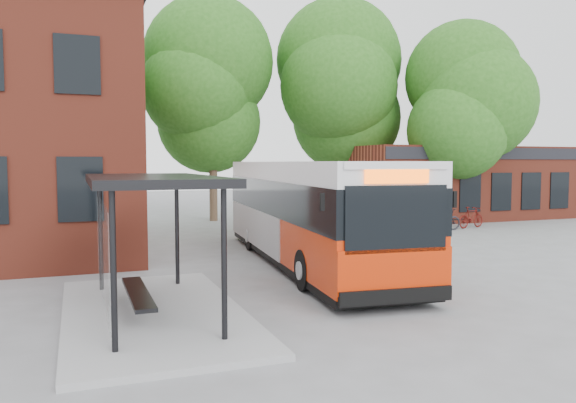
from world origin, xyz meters
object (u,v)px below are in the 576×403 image
object	(u,v)px
bicycle_6	(429,217)
bicycle_7	(471,217)
bicycle_0	(398,222)
bus_shelter	(152,246)
bicycle_5	(437,216)
bicycle_3	(416,218)
bicycle_4	(442,220)
city_bus	(307,213)

from	to	relation	value
bicycle_6	bicycle_7	xyz separation A→B (m)	(1.58, -1.16, 0.02)
bicycle_0	bicycle_7	world-z (taller)	bicycle_7
bus_shelter	bicycle_5	bearing A→B (deg)	37.42
bus_shelter	bicycle_3	distance (m)	17.47
bicycle_5	bicycle_7	xyz separation A→B (m)	(0.99, -1.37, 0.01)
bus_shelter	bicycle_7	xyz separation A→B (m)	(16.26, 10.32, -0.94)
bus_shelter	bicycle_7	size ratio (longest dim) A/B	4.11
bicycle_0	bicycle_4	distance (m)	2.24
city_bus	bicycle_3	bearing A→B (deg)	43.68
bicycle_3	city_bus	bearing A→B (deg)	138.54
bicycle_0	bicycle_6	bearing A→B (deg)	-87.72
bicycle_3	bicycle_6	world-z (taller)	bicycle_3
bicycle_0	bicycle_5	bearing A→B (deg)	-89.10
bus_shelter	bicycle_6	distance (m)	18.66
city_bus	bicycle_0	distance (m)	9.01
city_bus	bicycle_0	size ratio (longest dim) A/B	6.84
bicycle_5	bicycle_6	distance (m)	0.62
bicycle_3	bicycle_6	xyz separation A→B (m)	(1.09, 0.54, -0.03)
bicycle_4	bicycle_5	distance (m)	1.92
bicycle_5	bicycle_6	xyz separation A→B (m)	(-0.59, -0.20, -0.02)
bicycle_0	bicycle_6	distance (m)	2.89
city_bus	bicycle_3	world-z (taller)	city_bus
bicycle_4	bicycle_7	distance (m)	1.94
bicycle_4	bicycle_3	bearing A→B (deg)	42.64
city_bus	bicycle_6	bearing A→B (deg)	42.46
bus_shelter	bicycle_0	size ratio (longest dim) A/B	3.84
city_bus	bicycle_0	world-z (taller)	city_bus
city_bus	bicycle_6	size ratio (longest dim) A/B	6.69
bus_shelter	bicycle_3	bearing A→B (deg)	38.84
bicycle_4	bicycle_7	world-z (taller)	bicycle_7
bus_shelter	bicycle_0	xyz separation A→B (m)	(12.11, 10.17, -0.97)
bicycle_4	bicycle_5	xyz separation A→B (m)	(0.93, 1.68, 0.00)
bus_shelter	bicycle_4	bearing A→B (deg)	34.90
bicycle_0	bicycle_3	world-z (taller)	bicycle_3
bus_shelter	bicycle_4	world-z (taller)	bus_shelter
bicycle_6	bicycle_5	bearing A→B (deg)	-70.87
bicycle_6	bicycle_0	bearing A→B (deg)	116.92
bicycle_0	bicycle_3	distance (m)	1.67
bicycle_5	bicycle_6	bearing A→B (deg)	113.46
bus_shelter	bicycle_3	world-z (taller)	bus_shelter
bicycle_3	bicycle_7	size ratio (longest dim) A/B	1.01
bus_shelter	bicycle_6	size ratio (longest dim) A/B	3.76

